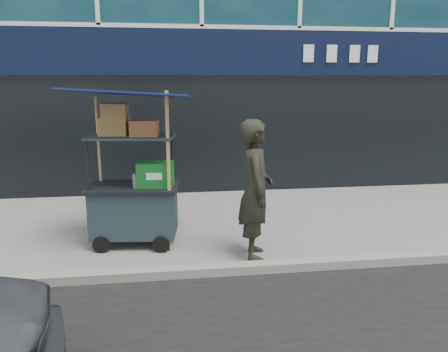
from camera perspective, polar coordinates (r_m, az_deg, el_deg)
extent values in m
plane|color=slate|center=(5.77, 0.84, -11.78)|extent=(80.00, 80.00, 0.00)
cube|color=gray|center=(5.57, 1.16, -12.06)|extent=(80.00, 0.18, 0.12)
cube|color=black|center=(9.11, -2.87, 15.80)|extent=(15.68, 0.06, 0.90)
cube|color=black|center=(9.21, -2.78, 5.17)|extent=(15.68, 0.04, 2.40)
cube|color=#1C2B30|center=(6.52, -11.59, -4.50)|extent=(1.27, 0.83, 0.69)
cylinder|color=black|center=(6.40, -15.76, -8.64)|extent=(0.24, 0.08, 0.24)
cylinder|color=black|center=(6.24, -8.25, -8.84)|extent=(0.24, 0.08, 0.24)
cube|color=black|center=(6.43, -11.74, -1.36)|extent=(1.35, 0.92, 0.04)
cylinder|color=black|center=(6.20, -17.35, 1.15)|extent=(0.03, 0.03, 0.74)
cylinder|color=black|center=(5.98, -7.27, 1.23)|extent=(0.03, 0.03, 0.74)
cylinder|color=black|center=(6.76, -15.95, 2.15)|extent=(0.03, 0.03, 0.74)
cylinder|color=black|center=(6.56, -6.70, 2.25)|extent=(0.03, 0.03, 0.74)
cube|color=#1C2B30|center=(6.30, -12.03, 5.05)|extent=(1.27, 0.83, 0.03)
cylinder|color=olive|center=(6.00, -7.24, 0.30)|extent=(0.06, 0.06, 2.23)
cylinder|color=olive|center=(6.79, -15.88, 0.92)|extent=(0.04, 0.04, 2.13)
cube|color=#0B0D41|center=(6.25, -12.28, 10.47)|extent=(1.81, 1.39, 0.20)
cube|color=#0E5B22|center=(6.28, -8.91, 0.24)|extent=(0.53, 0.40, 0.35)
cylinder|color=silver|center=(6.20, -11.58, -0.73)|extent=(0.07, 0.07, 0.20)
cylinder|color=blue|center=(6.18, -11.63, 0.25)|extent=(0.04, 0.04, 0.02)
cube|color=olive|center=(6.38, -14.20, 6.30)|extent=(0.43, 0.34, 0.25)
cube|color=olive|center=(6.20, -10.36, 6.16)|extent=(0.41, 0.32, 0.22)
cube|color=olive|center=(6.34, -14.08, 8.29)|extent=(0.38, 0.30, 0.20)
imported|color=black|center=(5.82, 4.13, -1.81)|extent=(0.53, 0.74, 1.88)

